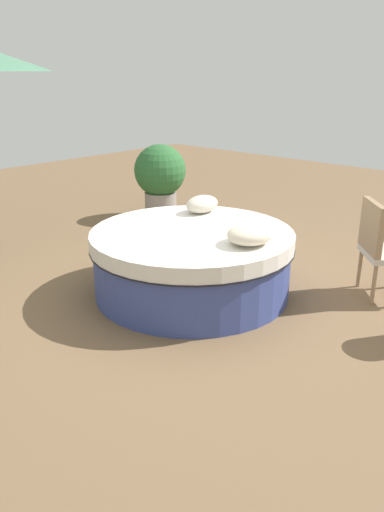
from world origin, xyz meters
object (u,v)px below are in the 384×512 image
patio_chair (382,243)px  planter (160,176)px  throw_pillow_0 (250,234)px  throw_pillow_1 (202,204)px  round_bed (192,261)px

patio_chair → planter: planter is taller
throw_pillow_0 → patio_chair: patio_chair is taller
throw_pillow_0 → throw_pillow_1: throw_pillow_1 is taller
throw_pillow_0 → throw_pillow_1: 1.17m
round_bed → throw_pillow_1: (-0.59, -0.39, 0.42)m
throw_pillow_0 → planter: 3.42m
patio_chair → throw_pillow_1: bearing=-113.8°
patio_chair → throw_pillow_0: bearing=-76.7°
throw_pillow_1 → patio_chair: patio_chair is taller
planter → throw_pillow_0: bearing=59.8°
round_bed → throw_pillow_1: size_ratio=4.81×
patio_chair → round_bed: bearing=-92.4°
round_bed → patio_chair: patio_chair is taller
round_bed → patio_chair: 1.89m
throw_pillow_0 → patio_chair: size_ratio=0.47×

